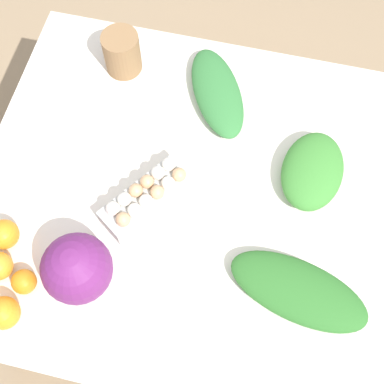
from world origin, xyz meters
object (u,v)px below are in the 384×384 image
Objects in this scene: greens_bunch_kale at (312,171)px; orange_2 at (4,234)px; orange_4 at (24,282)px; paper_bag at (122,53)px; greens_bunch_beet_tops at (218,93)px; cabbage_purple at (77,268)px; egg_carton at (147,196)px; greens_bunch_scallion at (298,291)px; orange_1 at (4,313)px.

orange_2 reaches higher than greens_bunch_kale.
orange_2 reaches higher than orange_4.
paper_bag is 0.67m from greens_bunch_kale.
greens_bunch_kale reaches higher than greens_bunch_beet_tops.
cabbage_purple is 2.75× the size of orange_4.
paper_bag reaches higher than egg_carton.
egg_carton is 0.47m from greens_bunch_scallion.
greens_bunch_scallion is at bearing -87.89° from greens_bunch_kale.
orange_2 is at bearing -25.53° from egg_carton.
orange_4 is (-0.36, -0.68, 0.00)m from greens_bunch_beet_tops.
orange_1 is 1.27× the size of orange_4.
cabbage_purple is 0.21m from orange_1.
paper_bag reaches higher than orange_4.
egg_carton reaches higher than greens_bunch_beet_tops.
orange_4 is at bearing -144.57° from greens_bunch_kale.
greens_bunch_scallion and greens_bunch_beet_tops have the same top height.
orange_2 is (-0.45, -0.57, 0.01)m from greens_bunch_beet_tops.
greens_bunch_kale is at bearing 25.86° from orange_2.
greens_bunch_scallion is 1.12× the size of greens_bunch_beet_tops.
cabbage_purple reaches higher than greens_bunch_kale.
orange_2 is (-0.34, -0.19, -0.00)m from egg_carton.
cabbage_purple reaches higher than egg_carton.
orange_4 is at bearing -118.05° from greens_bunch_beet_tops.
orange_2 is (-0.77, -0.03, 0.01)m from greens_bunch_scallion.
greens_bunch_scallion is (0.63, -0.59, -0.04)m from paper_bag.
greens_bunch_scallion is (0.54, 0.09, -0.06)m from cabbage_purple.
greens_bunch_scallion is 4.41× the size of orange_1.
orange_4 is (-0.67, -0.48, -0.01)m from greens_bunch_kale.
cabbage_purple is 0.67m from greens_bunch_beet_tops.
orange_2 is at bearing -177.86° from greens_bunch_scallion.
orange_4 reaches higher than greens_bunch_scallion.
greens_bunch_kale is (0.42, 0.18, -0.00)m from egg_carton.
greens_bunch_beet_tops is at bearing 120.69° from greens_bunch_scallion.
orange_1 is 0.21m from orange_2.
greens_bunch_kale is at bearing 35.43° from orange_4.
orange_2 is at bearing 131.33° from orange_4.
greens_bunch_kale is 0.82m from orange_4.
cabbage_purple is at bearing -13.75° from orange_2.
paper_bag reaches higher than orange_2.
orange_4 is (-0.14, -0.05, -0.06)m from cabbage_purple.
greens_bunch_kale is at bearing -33.00° from greens_bunch_beet_tops.
cabbage_purple is 0.68m from paper_bag.
egg_carton is at bearing 66.41° from cabbage_purple.
cabbage_purple reaches higher than orange_4.
egg_carton is 0.38m from orange_4.
greens_bunch_kale is (0.62, -0.25, -0.03)m from paper_bag.
egg_carton is 0.46m from greens_bunch_kale.
orange_1 is at bearing -101.56° from orange_4.
paper_bag is 1.63× the size of orange_1.
egg_carton reaches higher than greens_bunch_kale.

